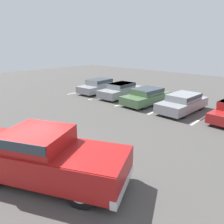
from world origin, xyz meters
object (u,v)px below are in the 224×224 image
at_px(parked_sedan_a, 99,85).
at_px(parked_sedan_d, 183,102).
at_px(pickup_truck, 47,156).
at_px(parked_sedan_b, 121,90).
at_px(parked_sedan_c, 147,96).

bearing_deg(parked_sedan_a, parked_sedan_d, 84.64).
bearing_deg(pickup_truck, parked_sedan_b, 94.15).
height_order(parked_sedan_c, parked_sedan_d, parked_sedan_d).
distance_m(parked_sedan_c, parked_sedan_d, 2.93).
relative_size(parked_sedan_c, parked_sedan_d, 1.00).
distance_m(pickup_truck, parked_sedan_a, 14.15).
distance_m(parked_sedan_b, parked_sedan_d, 5.89).
height_order(parked_sedan_a, parked_sedan_b, parked_sedan_a).
bearing_deg(parked_sedan_a, parked_sedan_b, 86.41).
distance_m(parked_sedan_a, parked_sedan_c, 5.72).
bearing_deg(parked_sedan_b, parked_sedan_d, 84.86).
bearing_deg(parked_sedan_b, pickup_truck, 27.31).
distance_m(pickup_truck, parked_sedan_d, 10.65).
height_order(parked_sedan_b, parked_sedan_d, parked_sedan_b).
relative_size(pickup_truck, parked_sedan_a, 1.34).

